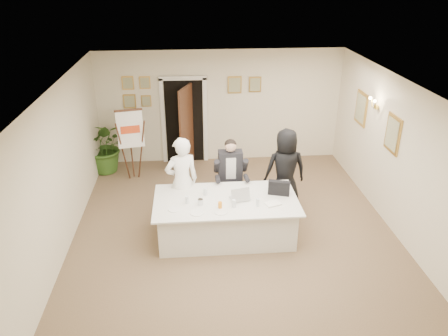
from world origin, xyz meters
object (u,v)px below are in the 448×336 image
laptop (240,192)px  laptop_bag (279,188)px  oj_glass (220,205)px  steel_jug (200,202)px  potted_palm (106,146)px  flip_chart (132,148)px  conference_table (226,218)px  standing_man (182,181)px  seated_man (231,175)px  paper_stack (273,204)px  standing_woman (285,170)px

laptop → laptop_bag: 0.73m
oj_glass → steel_jug: oj_glass is taller
laptop_bag → steel_jug: size_ratio=3.53×
potted_palm → flip_chart: bearing=-35.8°
laptop → potted_palm: bearing=121.3°
conference_table → laptop_bag: (0.98, 0.10, 0.52)m
conference_table → standing_man: (-0.78, 0.58, 0.49)m
flip_chart → potted_palm: (-0.68, 0.49, -0.13)m
seated_man → flip_chart: flip_chart is taller
potted_palm → laptop: size_ratio=3.63×
oj_glass → laptop_bag: bearing=20.8°
steel_jug → paper_stack: bearing=-4.2°
potted_palm → steel_jug: size_ratio=11.83×
standing_man → paper_stack: 1.79m
laptop → paper_stack: laptop is taller
standing_man → standing_woman: (2.07, 0.40, -0.03)m
potted_palm → laptop_bag: bearing=-39.4°
conference_table → standing_woman: 1.68m
flip_chart → laptop_bag: bearing=-40.1°
potted_palm → conference_table: bearing=-49.4°
laptop → paper_stack: 0.63m
laptop → oj_glass: laptop is taller
potted_palm → paper_stack: bearing=-43.9°
flip_chart → paper_stack: flip_chart is taller
flip_chart → laptop_bag: size_ratio=4.32×
seated_man → steel_jug: bearing=-127.2°
potted_palm → paper_stack: (3.44, -3.31, 0.14)m
laptop_bag → potted_palm: bearing=158.0°
flip_chart → potted_palm: bearing=144.2°
seated_man → standing_man: standing_man is taller
oj_glass → seated_man: bearing=76.9°
potted_palm → standing_man: bearing=-53.4°
laptop → oj_glass: (-0.38, -0.33, -0.07)m
oj_glass → flip_chart: bearing=122.2°
standing_man → standing_woman: 2.11m
standing_woman → paper_stack: (-0.48, -1.22, -0.06)m
laptop_bag → conference_table: bearing=-156.5°
seated_man → steel_jug: size_ratio=13.85×
standing_man → conference_table: bearing=126.4°
oj_glass → steel_jug: (-0.33, 0.17, -0.01)m
standing_man → standing_woman: standing_man is taller
conference_table → laptop: 0.58m
standing_woman → paper_stack: 1.31m
flip_chart → oj_glass: size_ratio=12.91×
conference_table → laptop_bag: 1.11m
standing_man → oj_glass: standing_man is taller
flip_chart → laptop_bag: 3.83m
flip_chart → steel_jug: (1.49, -2.72, 0.05)m
seated_man → flip_chart: (-2.13, 1.54, 0.02)m
paper_stack → steel_jug: (-1.27, 0.09, 0.04)m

